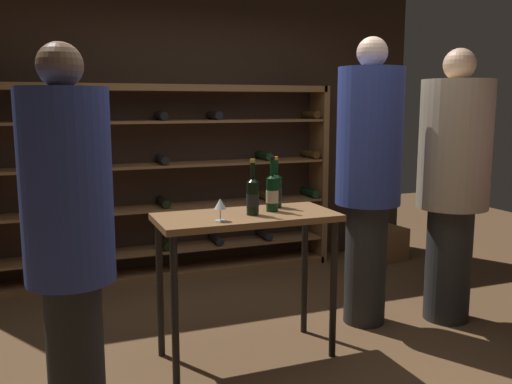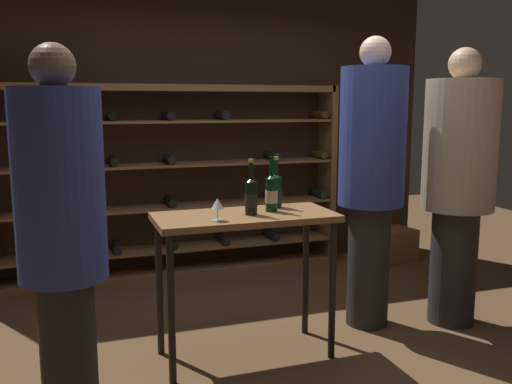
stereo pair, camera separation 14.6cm
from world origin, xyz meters
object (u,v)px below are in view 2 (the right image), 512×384
(wine_bottle_black_capsule, at_px, (271,192))
(wine_rack, at_px, (168,183))
(person_bystander_dark_jacket, at_px, (371,170))
(person_guest_blue_shirt, at_px, (62,229))
(tasting_table, at_px, (245,234))
(person_bystander_red_print, at_px, (458,176))
(wine_crate, at_px, (390,245))
(wine_glass_stemmed_right, at_px, (217,205))
(wine_bottle_red_label, at_px, (251,196))
(wine_bottle_gold_foil, at_px, (276,190))

(wine_bottle_black_capsule, bearing_deg, wine_rack, 100.45)
(person_bystander_dark_jacket, relative_size, person_guest_blue_shirt, 1.10)
(wine_bottle_black_capsule, bearing_deg, tasting_table, -171.31)
(person_bystander_red_print, bearing_deg, wine_crate, 116.65)
(tasting_table, height_order, wine_bottle_black_capsule, wine_bottle_black_capsule)
(person_bystander_dark_jacket, xyz_separation_m, person_guest_blue_shirt, (-2.09, -0.79, -0.11))
(wine_crate, relative_size, wine_glass_stemmed_right, 3.58)
(wine_crate, relative_size, wine_bottle_red_label, 1.38)
(tasting_table, xyz_separation_m, wine_bottle_black_capsule, (0.19, 0.03, 0.25))
(person_bystander_red_print, relative_size, wine_bottle_gold_foil, 5.95)
(person_bystander_red_print, bearing_deg, wine_rack, 177.58)
(person_bystander_dark_jacket, height_order, wine_bottle_red_label, person_bystander_dark_jacket)
(person_bystander_red_print, bearing_deg, person_bystander_dark_jacket, -152.93)
(tasting_table, relative_size, person_guest_blue_shirt, 0.60)
(wine_crate, bearing_deg, wine_rack, 172.98)
(wine_bottle_gold_foil, bearing_deg, wine_bottle_red_label, -141.78)
(wine_rack, bearing_deg, person_guest_blue_shirt, -110.84)
(tasting_table, distance_m, person_bystander_dark_jacket, 1.10)
(wine_crate, height_order, wine_glass_stemmed_right, wine_glass_stemmed_right)
(wine_bottle_black_capsule, xyz_separation_m, wine_glass_stemmed_right, (-0.40, -0.17, -0.03))
(person_bystander_dark_jacket, height_order, person_guest_blue_shirt, person_bystander_dark_jacket)
(wine_bottle_red_label, height_order, wine_bottle_gold_foil, wine_bottle_red_label)
(wine_crate, bearing_deg, tasting_table, -142.85)
(tasting_table, xyz_separation_m, wine_glass_stemmed_right, (-0.21, -0.14, 0.22))
(wine_bottle_black_capsule, relative_size, wine_bottle_gold_foil, 1.04)
(wine_rack, relative_size, person_bystander_red_print, 1.64)
(wine_bottle_red_label, xyz_separation_m, wine_bottle_gold_foil, (0.23, 0.18, -0.00))
(wine_crate, bearing_deg, person_bystander_dark_jacket, -128.03)
(person_guest_blue_shirt, xyz_separation_m, wine_bottle_gold_foil, (1.34, 0.72, 0.01))
(person_bystander_dark_jacket, bearing_deg, wine_bottle_red_label, 119.20)
(wine_bottle_red_label, relative_size, wine_bottle_black_capsule, 0.99)
(wine_bottle_red_label, bearing_deg, wine_crate, 38.13)
(wine_rack, height_order, person_bystander_red_print, person_bystander_red_print)
(wine_crate, distance_m, wine_glass_stemmed_right, 3.00)
(wine_rack, distance_m, wine_bottle_gold_foil, 1.76)
(wine_glass_stemmed_right, bearing_deg, tasting_table, 32.74)
(person_bystander_red_print, xyz_separation_m, wine_bottle_black_capsule, (-1.45, -0.01, -0.04))
(person_bystander_red_print, relative_size, person_bystander_dark_jacket, 0.97)
(wine_bottle_black_capsule, height_order, wine_glass_stemmed_right, wine_bottle_black_capsule)
(person_bystander_red_print, distance_m, wine_glass_stemmed_right, 1.86)
(person_guest_blue_shirt, bearing_deg, wine_bottle_gold_foil, -0.47)
(person_guest_blue_shirt, bearing_deg, wine_bottle_red_label, -2.86)
(wine_glass_stemmed_right, bearing_deg, person_guest_blue_shirt, -153.31)
(person_bystander_dark_jacket, height_order, wine_crate, person_bystander_dark_jacket)
(wine_rack, distance_m, person_guest_blue_shirt, 2.60)
(tasting_table, distance_m, wine_bottle_gold_foil, 0.39)
(tasting_table, distance_m, wine_glass_stemmed_right, 0.34)
(wine_bottle_gold_foil, bearing_deg, wine_glass_stemmed_right, -148.91)
(wine_bottle_red_label, bearing_deg, tasting_table, 129.64)
(wine_bottle_black_capsule, bearing_deg, wine_glass_stemmed_right, -157.47)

